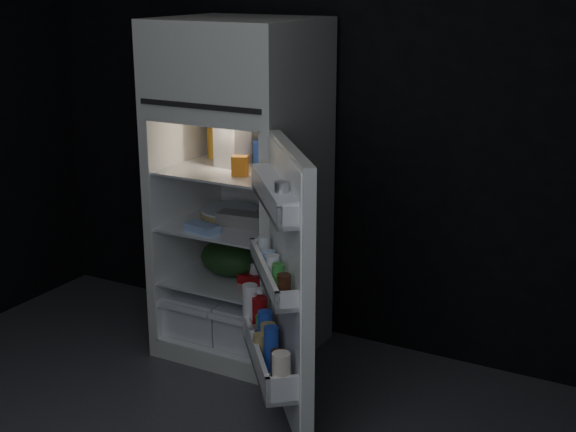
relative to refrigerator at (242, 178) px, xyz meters
The scene contains 16 objects.
wall_back 0.72m from the refrigerator, 38.97° to the left, with size 4.00×0.00×2.70m, color black.
refrigerator is the anchor object (origin of this frame).
fridge_door 0.94m from the refrigerator, 47.24° to the right, with size 0.61×0.68×1.22m.
milk_jug 0.20m from the refrigerator, 130.40° to the right, with size 0.14×0.14×0.24m, color white.
mayo_jar 0.19m from the refrigerator, ahead, with size 0.12×0.12×0.14m, color #2243B8.
jam_jar 0.22m from the refrigerator, ahead, with size 0.09×0.09×0.13m, color black.
amber_bottle 0.30m from the refrigerator, 158.58° to the left, with size 0.09×0.09×0.22m, color orange.
small_carton 0.25m from the refrigerator, 60.65° to the right, with size 0.08×0.06×0.10m, color #CB6D17.
egg_carton 0.23m from the refrigerator, 51.47° to the right, with size 0.29×0.11×0.07m, color gray.
pie 0.23m from the refrigerator, behind, with size 0.31×0.31×0.04m, color tan.
flat_package 0.35m from the refrigerator, 105.70° to the right, with size 0.18×0.09×0.04m, color #8CABD9.
wrapped_pkg 0.30m from the refrigerator, 34.36° to the left, with size 0.11×0.09×0.05m, color #F8E4CB.
produce_bag 0.44m from the refrigerator, 129.87° to the right, with size 0.36×0.30×0.20m, color #193815.
yogurt_tray 0.54m from the refrigerator, 24.41° to the right, with size 0.27×0.14×0.05m, color maroon.
small_can_red 0.53m from the refrigerator, 35.67° to the left, with size 0.06×0.06×0.09m, color maroon.
small_can_silver 0.57m from the refrigerator, 19.26° to the left, with size 0.07×0.07×0.09m, color #B5B5B9.
Camera 1 is at (1.71, -2.15, 1.99)m, focal length 50.00 mm.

